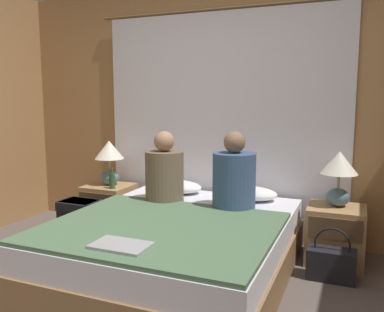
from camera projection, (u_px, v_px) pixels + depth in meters
name	position (u px, v px, depth m)	size (l,w,h in m)	color
wall_back	(223.00, 112.00, 4.05)	(4.64, 0.06, 2.50)	#A37547
curtain_panel	(221.00, 126.00, 4.01)	(2.65, 0.02, 2.24)	silver
bed	(177.00, 247.00, 3.17)	(1.67, 2.00, 0.46)	olive
nightstand_left	(109.00, 208.00, 4.28)	(0.46, 0.44, 0.48)	#A87F51
nightstand_right	(336.00, 235.00, 3.42)	(0.46, 0.44, 0.48)	#A87F51
lamp_left	(109.00, 157.00, 4.23)	(0.30, 0.30, 0.47)	slate
lamp_right	(339.00, 171.00, 3.38)	(0.30, 0.30, 0.47)	slate
pillow_left	(177.00, 187.00, 4.00)	(0.51, 0.33, 0.12)	white
pillow_right	(249.00, 193.00, 3.72)	(0.51, 0.33, 0.12)	white
blanket_on_bed	(160.00, 227.00, 2.88)	(1.61, 1.36, 0.03)	#4C6B4C
person_left_in_bed	(164.00, 173.00, 3.61)	(0.34, 0.34, 0.64)	brown
person_right_in_bed	(234.00, 178.00, 3.37)	(0.36, 0.36, 0.66)	#38517A
beer_bottle_on_left_stand	(112.00, 180.00, 4.08)	(0.06, 0.06, 0.22)	#2D4C28
laptop_on_bed	(121.00, 245.00, 2.46)	(0.35, 0.23, 0.02)	#9EA0A5
backpack_on_floor	(80.00, 220.00, 3.85)	(0.36, 0.27, 0.43)	black
handbag_on_floor	(331.00, 263.00, 3.11)	(0.36, 0.18, 0.41)	black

